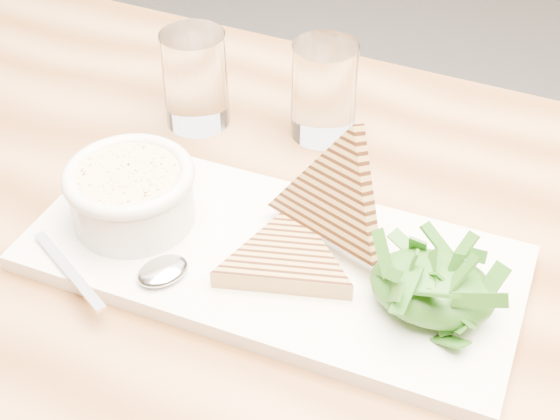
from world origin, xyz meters
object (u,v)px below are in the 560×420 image
at_px(table_top, 167,282).
at_px(soup_bowl, 133,200).
at_px(platter, 272,258).
at_px(glass_near, 195,79).
at_px(glass_far, 324,91).

distance_m(table_top, soup_bowl, 0.08).
bearing_deg(table_top, platter, 23.98).
distance_m(platter, glass_near, 0.25).
bearing_deg(soup_bowl, glass_far, 64.11).
height_order(table_top, platter, platter).
distance_m(soup_bowl, glass_far, 0.25).
bearing_deg(platter, table_top, -156.02).
relative_size(table_top, glass_near, 12.03).
bearing_deg(soup_bowl, table_top, -35.07).
bearing_deg(glass_far, platter, -82.41).
relative_size(table_top, glass_far, 12.14).
bearing_deg(platter, glass_near, 132.20).
xyz_separation_m(soup_bowl, glass_far, (0.11, 0.22, 0.02)).
bearing_deg(platter, soup_bowl, -177.25).
xyz_separation_m(platter, glass_near, (-0.17, 0.19, 0.05)).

